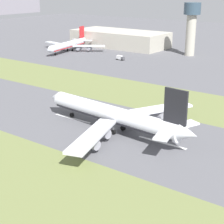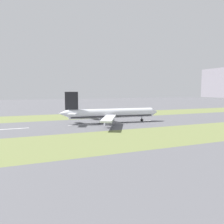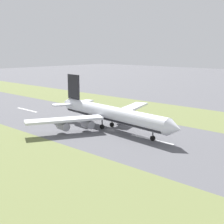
{
  "view_description": "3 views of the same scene",
  "coord_description": "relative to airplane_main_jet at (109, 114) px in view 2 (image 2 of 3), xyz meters",
  "views": [
    {
      "loc": [
        -102.44,
        -74.86,
        50.26
      ],
      "look_at": [
        -1.0,
        -0.52,
        7.0
      ],
      "focal_mm": 60.0,
      "sensor_mm": 36.0,
      "label": 1
    },
    {
      "loc": [
        130.24,
        -53.36,
        21.15
      ],
      "look_at": [
        -1.0,
        -0.52,
        7.0
      ],
      "focal_mm": 35.0,
      "sensor_mm": 36.0,
      "label": 2
    },
    {
      "loc": [
        86.98,
        81.43,
        31.36
      ],
      "look_at": [
        -1.0,
        -0.52,
        7.0
      ],
      "focal_mm": 50.0,
      "sensor_mm": 36.0,
      "label": 3
    }
  ],
  "objects": [
    {
      "name": "ground_plane",
      "position": [
        1.18,
        2.41,
        -6.02
      ],
      "size": [
        800.0,
        800.0,
        0.0
      ],
      "primitive_type": "plane",
      "color": "#56565B"
    },
    {
      "name": "grass_median_west",
      "position": [
        -43.82,
        2.41,
        -6.02
      ],
      "size": [
        40.0,
        600.0,
        0.01
      ],
      "primitive_type": "cube",
      "color": "olive",
      "rests_on": "ground"
    },
    {
      "name": "grass_median_east",
      "position": [
        46.18,
        2.41,
        -6.02
      ],
      "size": [
        40.0,
        600.0,
        0.01
      ],
      "primitive_type": "cube",
      "color": "olive",
      "rests_on": "ground"
    },
    {
      "name": "centreline_dash_near",
      "position": [
        1.18,
        -58.1,
        -6.01
      ],
      "size": [
        1.2,
        18.0,
        0.01
      ],
      "primitive_type": "cube",
      "color": "silver",
      "rests_on": "ground"
    },
    {
      "name": "centreline_dash_mid",
      "position": [
        1.18,
        -18.1,
        -6.01
      ],
      "size": [
        1.2,
        18.0,
        0.01
      ],
      "primitive_type": "cube",
      "color": "silver",
      "rests_on": "ground"
    },
    {
      "name": "centreline_dash_far",
      "position": [
        1.18,
        21.9,
        -6.01
      ],
      "size": [
        1.2,
        18.0,
        0.01
      ],
      "primitive_type": "cube",
      "color": "silver",
      "rests_on": "ground"
    },
    {
      "name": "airplane_main_jet",
      "position": [
        0.0,
        0.0,
        0.0
      ],
      "size": [
        63.86,
        67.22,
        20.2
      ],
      "color": "silver",
      "rests_on": "ground"
    }
  ]
}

